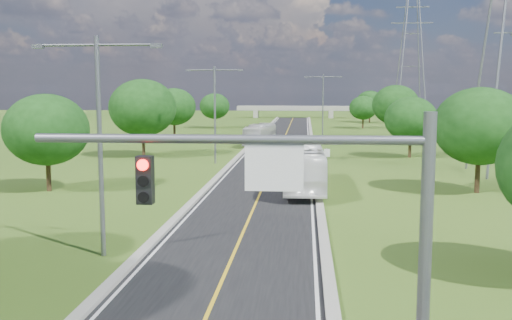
# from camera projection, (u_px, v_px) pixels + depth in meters

# --- Properties ---
(ground) EXTENTS (260.00, 260.00, 0.00)m
(ground) POSITION_uv_depth(u_px,v_px,m) (280.00, 149.00, 73.34)
(ground) COLOR #2D4A14
(ground) RESTS_ON ground
(road) EXTENTS (8.00, 150.00, 0.06)m
(road) POSITION_uv_depth(u_px,v_px,m) (282.00, 144.00, 79.27)
(road) COLOR black
(road) RESTS_ON ground
(curb_left) EXTENTS (0.50, 150.00, 0.22)m
(curb_left) POSITION_uv_depth(u_px,v_px,m) (251.00, 143.00, 79.62)
(curb_left) COLOR gray
(curb_left) RESTS_ON ground
(curb_right) EXTENTS (0.50, 150.00, 0.22)m
(curb_right) POSITION_uv_depth(u_px,v_px,m) (312.00, 144.00, 78.89)
(curb_right) COLOR gray
(curb_right) RESTS_ON ground
(signal_mast) EXTENTS (8.54, 0.33, 7.20)m
(signal_mast) POSITION_uv_depth(u_px,v_px,m) (325.00, 219.00, 12.11)
(signal_mast) COLOR slate
(signal_mast) RESTS_ON ground
(speed_limit_sign) EXTENTS (0.55, 0.09, 2.40)m
(speed_limit_sign) POSITION_uv_depth(u_px,v_px,m) (327.00, 157.00, 50.93)
(speed_limit_sign) COLOR slate
(speed_limit_sign) RESTS_ON ground
(overpass) EXTENTS (30.00, 3.00, 3.20)m
(overpass) POSITION_uv_depth(u_px,v_px,m) (293.00, 109.00, 152.13)
(overpass) COLOR gray
(overpass) RESTS_ON ground
(streetlight_near_left) EXTENTS (5.90, 0.25, 10.00)m
(streetlight_near_left) POSITION_uv_depth(u_px,v_px,m) (99.00, 127.00, 25.66)
(streetlight_near_left) COLOR slate
(streetlight_near_left) RESTS_ON ground
(streetlight_mid_left) EXTENTS (5.90, 0.25, 10.00)m
(streetlight_mid_left) POSITION_uv_depth(u_px,v_px,m) (215.00, 106.00, 58.29)
(streetlight_mid_left) COLOR slate
(streetlight_mid_left) RESTS_ON ground
(streetlight_far_right) EXTENTS (5.90, 0.25, 10.00)m
(streetlight_far_right) POSITION_uv_depth(u_px,v_px,m) (323.00, 100.00, 89.88)
(streetlight_far_right) COLOR slate
(streetlight_far_right) RESTS_ON ground
(power_tower_far) EXTENTS (9.00, 6.40, 28.00)m
(power_tower_far) POSITION_uv_depth(u_px,v_px,m) (411.00, 60.00, 123.76)
(power_tower_far) COLOR slate
(power_tower_far) RESTS_ON ground
(tree_lb) EXTENTS (6.30, 6.30, 7.33)m
(tree_lb) POSITION_uv_depth(u_px,v_px,m) (47.00, 130.00, 42.49)
(tree_lb) COLOR black
(tree_lb) RESTS_ON ground
(tree_lc) EXTENTS (7.56, 7.56, 8.79)m
(tree_lc) POSITION_uv_depth(u_px,v_px,m) (143.00, 108.00, 64.04)
(tree_lc) COLOR black
(tree_lc) RESTS_ON ground
(tree_ld) EXTENTS (6.72, 6.72, 7.82)m
(tree_ld) POSITION_uv_depth(u_px,v_px,m) (174.00, 107.00, 88.02)
(tree_ld) COLOR black
(tree_ld) RESTS_ON ground
(tree_le) EXTENTS (5.88, 5.88, 6.84)m
(tree_le) POSITION_uv_depth(u_px,v_px,m) (215.00, 106.00, 111.61)
(tree_le) COLOR black
(tree_le) RESTS_ON ground
(tree_rb) EXTENTS (6.72, 6.72, 7.82)m
(tree_rb) POSITION_uv_depth(u_px,v_px,m) (480.00, 126.00, 41.70)
(tree_rb) COLOR black
(tree_rb) RESTS_ON ground
(tree_rc) EXTENTS (5.88, 5.88, 6.84)m
(tree_rc) POSITION_uv_depth(u_px,v_px,m) (411.00, 119.00, 63.61)
(tree_rc) COLOR black
(tree_rc) RESTS_ON ground
(tree_rd) EXTENTS (7.14, 7.14, 8.30)m
(tree_rd) POSITION_uv_depth(u_px,v_px,m) (396.00, 105.00, 87.05)
(tree_rd) COLOR black
(tree_rd) RESTS_ON ground
(tree_re) EXTENTS (5.46, 5.46, 6.35)m
(tree_re) POSITION_uv_depth(u_px,v_px,m) (363.00, 108.00, 111.15)
(tree_re) COLOR black
(tree_re) RESTS_ON ground
(tree_rf) EXTENTS (6.30, 6.30, 7.33)m
(tree_rf) POSITION_uv_depth(u_px,v_px,m) (370.00, 102.00, 130.54)
(tree_rf) COLOR black
(tree_rf) RESTS_ON ground
(bus_outbound) EXTENTS (3.07, 12.41, 3.45)m
(bus_outbound) POSITION_uv_depth(u_px,v_px,m) (304.00, 167.00, 43.26)
(bus_outbound) COLOR white
(bus_outbound) RESTS_ON road
(bus_inbound) EXTENTS (3.88, 10.60, 2.89)m
(bus_inbound) POSITION_uv_depth(u_px,v_px,m) (260.00, 135.00, 77.74)
(bus_inbound) COLOR silver
(bus_inbound) RESTS_ON road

